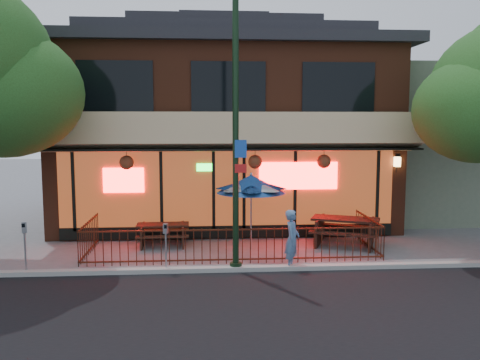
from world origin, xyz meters
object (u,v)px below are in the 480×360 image
(street_light, at_px, (236,151))
(picnic_table_left, at_px, (163,231))
(pedestrian, at_px, (292,239))
(picnic_table_right, at_px, (345,227))
(parking_meter_near, at_px, (166,239))
(parking_meter_far, at_px, (25,239))
(patio_umbrella, at_px, (251,184))

(street_light, distance_m, picnic_table_left, 4.43)
(picnic_table_left, height_order, pedestrian, pedestrian)
(picnic_table_right, distance_m, parking_meter_near, 5.93)
(picnic_table_left, bearing_deg, parking_meter_far, -139.30)
(picnic_table_right, distance_m, pedestrian, 3.15)
(pedestrian, bearing_deg, picnic_table_right, -21.81)
(picnic_table_right, relative_size, pedestrian, 1.58)
(patio_umbrella, height_order, parking_meter_far, patio_umbrella)
(picnic_table_left, relative_size, pedestrian, 1.05)
(picnic_table_left, height_order, patio_umbrella, patio_umbrella)
(picnic_table_left, xyz_separation_m, parking_meter_far, (-3.26, -2.80, 0.47))
(picnic_table_right, bearing_deg, pedestrian, -131.92)
(pedestrian, bearing_deg, street_light, 112.14)
(picnic_table_right, xyz_separation_m, patio_umbrella, (-3.00, -0.28, 1.44))
(picnic_table_right, bearing_deg, parking_meter_far, -165.08)
(street_light, distance_m, parking_meter_far, 5.81)
(patio_umbrella, height_order, pedestrian, patio_umbrella)
(pedestrian, bearing_deg, parking_meter_near, 110.98)
(patio_umbrella, relative_size, parking_meter_near, 1.86)
(patio_umbrella, bearing_deg, parking_meter_far, -160.56)
(street_light, height_order, patio_umbrella, street_light)
(parking_meter_far, bearing_deg, street_light, -0.03)
(parking_meter_near, bearing_deg, parking_meter_far, -180.00)
(picnic_table_left, bearing_deg, parking_meter_near, -83.94)
(street_light, distance_m, pedestrian, 2.80)
(parking_meter_far, bearing_deg, parking_meter_near, 0.00)
(pedestrian, distance_m, parking_meter_near, 3.32)
(parking_meter_near, height_order, parking_meter_far, parking_meter_far)
(picnic_table_left, bearing_deg, patio_umbrella, -14.36)
(patio_umbrella, bearing_deg, parking_meter_near, -138.91)
(street_light, bearing_deg, picnic_table_left, 127.03)
(picnic_table_left, xyz_separation_m, picnic_table_right, (5.71, -0.41, 0.12))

